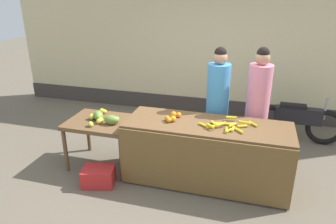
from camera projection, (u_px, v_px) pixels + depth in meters
name	position (u px, v px, depth m)	size (l,w,h in m)	color
ground_plane	(184.00, 176.00, 4.68)	(24.00, 24.00, 0.00)	#665B4C
market_wall_back	(215.00, 34.00, 6.42)	(9.12, 0.23, 3.52)	beige
fruit_stall_counter	(206.00, 153.00, 4.42)	(2.28, 0.81, 0.89)	brown
side_table_wooden	(102.00, 126.00, 4.77)	(1.01, 0.78, 0.75)	brown
banana_bunch_pile	(228.00, 125.00, 4.15)	(0.78, 0.47, 0.07)	gold
orange_pile	(173.00, 117.00, 4.39)	(0.20, 0.29, 0.09)	orange
mango_papaya_pile	(103.00, 117.00, 4.70)	(0.55, 0.65, 0.14)	#DCDF40
vendor_woman_blue_shirt	(217.00, 106.00, 4.82)	(0.34, 0.34, 1.84)	#33333D
vendor_woman_pink_shirt	(257.00, 109.00, 4.68)	(0.34, 0.34, 1.86)	#33333D
parked_motorcycle	(297.00, 121.00, 5.62)	(1.60, 0.18, 0.88)	black
produce_crate	(99.00, 176.00, 4.44)	(0.44, 0.32, 0.26)	red
produce_sack	(163.00, 136.00, 5.39)	(0.36, 0.30, 0.48)	tan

